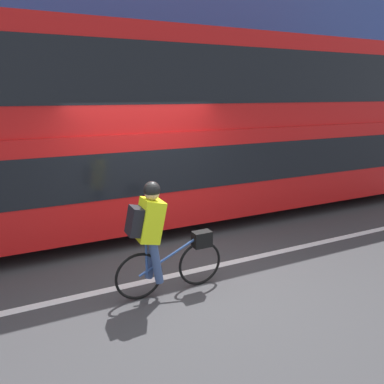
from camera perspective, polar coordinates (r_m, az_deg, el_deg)
ground_plane at (r=5.67m, az=-2.36°, el=-12.86°), size 80.00×80.00×0.00m
road_center_line at (r=5.73m, az=-2.65°, el=-12.52°), size 50.00×0.14×0.01m
sidewalk_curb at (r=10.70m, az=-14.39°, el=0.36°), size 60.00×2.08×0.10m
building_facade at (r=11.64m, az=-17.03°, el=21.21°), size 60.00×0.30×8.11m
bus at (r=8.41m, az=6.18°, el=10.79°), size 11.95×2.55×3.73m
cyclist_on_bike at (r=4.90m, az=-5.17°, el=-6.55°), size 1.54×0.32×1.57m
trash_bin at (r=10.29m, az=-27.24°, el=1.74°), size 0.51×0.51×0.99m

